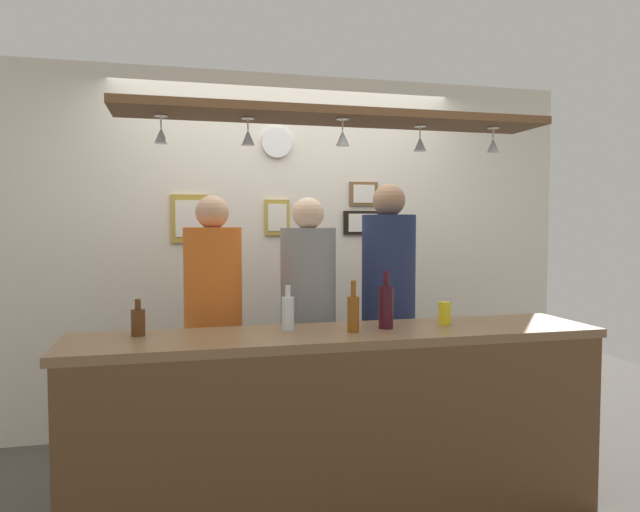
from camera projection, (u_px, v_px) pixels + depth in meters
ground_plane at (324, 486)px, 3.32m from camera, size 8.00×8.00×0.00m
back_wall at (288, 252)px, 4.31m from camera, size 4.40×0.06×2.60m
bar_counter at (350, 400)px, 2.80m from camera, size 2.70×0.55×0.96m
overhead_glass_rack at (339, 117)px, 2.92m from camera, size 2.20×0.36×0.04m
hanging_wineglass_far_left at (161, 135)px, 2.78m from camera, size 0.07×0.07×0.13m
hanging_wineglass_left at (248, 137)px, 2.84m from camera, size 0.07×0.07×0.13m
hanging_wineglass_center_left at (342, 137)px, 2.86m from camera, size 0.07×0.07×0.13m
hanging_wineglass_center at (420, 143)px, 3.07m from camera, size 0.07×0.07×0.13m
hanging_wineglass_center_right at (493, 144)px, 3.12m from camera, size 0.07×0.07×0.13m
person_left_orange_shirt at (213, 308)px, 3.42m from camera, size 0.34×0.34×1.67m
person_middle_grey_shirt at (308, 305)px, 3.56m from camera, size 0.34×0.34×1.67m
person_right_navy_shirt at (388, 293)px, 3.68m from camera, size 0.34×0.34×1.76m
bottle_beer_amber_tall at (353, 312)px, 2.90m from camera, size 0.06×0.06×0.26m
bottle_soda_clear at (288, 312)px, 2.95m from camera, size 0.06×0.06×0.23m
bottle_beer_brown_stubby at (138, 321)px, 2.80m from camera, size 0.07×0.07×0.18m
bottle_wine_dark_red at (386, 306)px, 3.00m from camera, size 0.08×0.08×0.30m
drink_can at (445, 313)px, 3.13m from camera, size 0.07×0.07×0.12m
picture_frame_crest at (277, 217)px, 4.24m from camera, size 0.18×0.02×0.26m
picture_frame_lower_pair at (363, 223)px, 4.40m from camera, size 0.30×0.02×0.18m
picture_frame_upper_small at (364, 194)px, 4.39m from camera, size 0.22×0.02×0.18m
picture_frame_caricature at (190, 219)px, 4.09m from camera, size 0.26×0.02×0.34m
wall_clock at (277, 143)px, 4.20m from camera, size 0.22×0.03×0.22m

